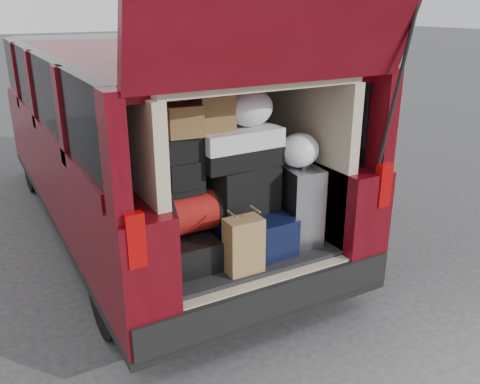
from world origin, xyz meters
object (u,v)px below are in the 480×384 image
object	(u,v)px
silver_roller	(298,204)
kraft_bag	(244,245)
navy_hardshell	(245,230)
red_duffel	(191,212)
backpack	(181,165)
black_hardshell	(183,248)
twotone_duffel	(238,147)
black_soft_case	(243,188)

from	to	relation	value
silver_roller	kraft_bag	xyz separation A→B (m)	(-0.57, -0.21, -0.10)
navy_hardshell	red_duffel	size ratio (longest dim) A/B	1.45
kraft_bag	backpack	world-z (taller)	backpack
black_hardshell	twotone_duffel	xyz separation A→B (m)	(0.44, 0.04, 0.62)
black_hardshell	backpack	xyz separation A→B (m)	(0.03, 0.03, 0.56)
kraft_bag	red_duffel	bearing A→B (deg)	124.49
black_soft_case	twotone_duffel	distance (m)	0.29
navy_hardshell	silver_roller	bearing A→B (deg)	-11.28
black_hardshell	black_soft_case	world-z (taller)	black_soft_case
black_hardshell	red_duffel	xyz separation A→B (m)	(0.08, 0.02, 0.24)
black_hardshell	red_duffel	size ratio (longest dim) A/B	1.20
black_hardshell	kraft_bag	bearing A→B (deg)	-45.21
navy_hardshell	kraft_bag	size ratio (longest dim) A/B	1.67
backpack	twotone_duffel	bearing A→B (deg)	1.44
red_duffel	black_soft_case	size ratio (longest dim) A/B	0.90
red_duffel	twotone_duffel	distance (m)	0.53
twotone_duffel	red_duffel	bearing A→B (deg)	-179.57
red_duffel	backpack	distance (m)	0.33
kraft_bag	black_soft_case	world-z (taller)	black_soft_case
twotone_duffel	navy_hardshell	bearing A→B (deg)	-59.20
red_duffel	black_hardshell	bearing A→B (deg)	-164.20
backpack	black_soft_case	bearing A→B (deg)	0.28
red_duffel	backpack	size ratio (longest dim) A/B	1.09
black_soft_case	backpack	world-z (taller)	backpack
kraft_bag	navy_hardshell	bearing A→B (deg)	58.77
black_hardshell	twotone_duffel	bearing A→B (deg)	4.78
silver_roller	kraft_bag	distance (m)	0.62
black_hardshell	black_soft_case	size ratio (longest dim) A/B	1.08
navy_hardshell	backpack	distance (m)	0.69
black_hardshell	red_duffel	world-z (taller)	red_duffel
backpack	twotone_duffel	xyz separation A→B (m)	(0.41, 0.00, 0.06)
navy_hardshell	twotone_duffel	size ratio (longest dim) A/B	1.08
black_hardshell	red_duffel	bearing A→B (deg)	16.14
backpack	silver_roller	bearing A→B (deg)	-6.82
red_duffel	twotone_duffel	xyz separation A→B (m)	(0.36, 0.01, 0.39)
kraft_bag	black_soft_case	distance (m)	0.45
navy_hardshell	black_soft_case	xyz separation A→B (m)	(0.00, 0.04, 0.30)
black_hardshell	red_duffel	distance (m)	0.25
twotone_duffel	kraft_bag	bearing A→B (deg)	-115.16
backpack	twotone_duffel	world-z (taller)	backpack
silver_roller	twotone_duffel	distance (m)	0.63
silver_roller	kraft_bag	size ratio (longest dim) A/B	1.53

